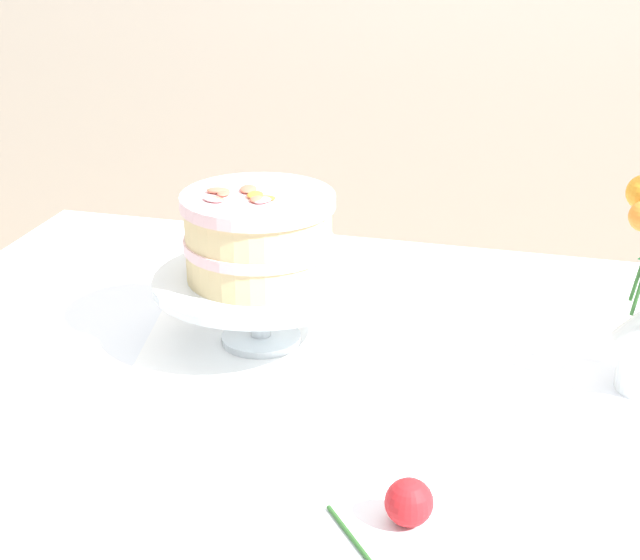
# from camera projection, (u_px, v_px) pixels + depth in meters

# --- Properties ---
(dining_table) EXTENTS (1.40, 1.00, 0.74)m
(dining_table) POSITION_uv_depth(u_px,v_px,m) (359.00, 440.00, 1.33)
(dining_table) COLOR white
(dining_table) RESTS_ON ground
(linen_napkin) EXTENTS (0.37, 0.37, 0.00)m
(linen_napkin) POSITION_uv_depth(u_px,v_px,m) (261.00, 342.00, 1.40)
(linen_napkin) COLOR white
(linen_napkin) RESTS_ON dining_table
(cake_stand) EXTENTS (0.29, 0.29, 0.10)m
(cake_stand) POSITION_uv_depth(u_px,v_px,m) (260.00, 288.00, 1.37)
(cake_stand) COLOR silver
(cake_stand) RESTS_ON linen_napkin
(layer_cake) EXTENTS (0.20, 0.20, 0.12)m
(layer_cake) POSITION_uv_depth(u_px,v_px,m) (258.00, 236.00, 1.34)
(layer_cake) COLOR beige
(layer_cake) RESTS_ON cake_stand
(fallen_rose) EXTENTS (0.11, 0.11, 0.05)m
(fallen_rose) POSITION_uv_depth(u_px,v_px,m) (408.00, 503.00, 1.01)
(fallen_rose) COLOR #2D6028
(fallen_rose) RESTS_ON dining_table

